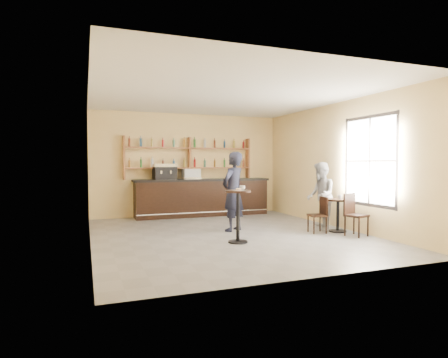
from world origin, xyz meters
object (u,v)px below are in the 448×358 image
object	(u,v)px
cafe_table	(338,215)
patron_second	(321,196)
chair_west	(317,215)
pedestal_table	(238,217)
pastry_case	(191,174)
bar_counter	(202,197)
chair_south	(357,215)
espresso_machine	(165,172)
man_main	(233,191)

from	to	relation	value
cafe_table	patron_second	world-z (taller)	patron_second
cafe_table	chair_west	distance (m)	0.55
pedestal_table	patron_second	distance (m)	2.68
pastry_case	bar_counter	bearing A→B (deg)	-2.46
pastry_case	patron_second	world-z (taller)	patron_second
bar_counter	chair_west	size ratio (longest dim) A/B	5.01
chair_south	patron_second	world-z (taller)	patron_second
espresso_machine	chair_south	distance (m)	5.65
cafe_table	patron_second	size ratio (longest dim) A/B	0.47
man_main	cafe_table	world-z (taller)	man_main
pastry_case	chair_west	world-z (taller)	pastry_case
pastry_case	man_main	xyz separation A→B (m)	(0.29, -2.77, -0.35)
bar_counter	espresso_machine	size ratio (longest dim) A/B	6.40
bar_counter	chair_south	size ratio (longest dim) A/B	4.43
man_main	cafe_table	distance (m)	2.58
bar_counter	pedestal_table	size ratio (longest dim) A/B	3.92
pedestal_table	chair_south	bearing A→B (deg)	-6.20
chair_west	man_main	bearing A→B (deg)	-109.92
chair_south	chair_west	bearing A→B (deg)	115.12
chair_south	patron_second	distance (m)	1.14
pedestal_table	cafe_table	world-z (taller)	pedestal_table
pedestal_table	patron_second	size ratio (longest dim) A/B	0.65
man_main	chair_south	world-z (taller)	man_main
bar_counter	chair_west	world-z (taller)	bar_counter
patron_second	pedestal_table	bearing A→B (deg)	-47.09
bar_counter	chair_west	xyz separation A→B (m)	(1.70, -3.70, -0.15)
cafe_table	espresso_machine	bearing A→B (deg)	132.50
chair_west	patron_second	size ratio (longest dim) A/B	0.51
man_main	chair_west	size ratio (longest dim) A/B	2.26
man_main	bar_counter	bearing A→B (deg)	-125.18
cafe_table	chair_south	xyz separation A→B (m)	(0.05, -0.60, 0.09)
man_main	cafe_table	size ratio (longest dim) A/B	2.43
pastry_case	pedestal_table	bearing A→B (deg)	-94.05
chair_south	bar_counter	bearing A→B (deg)	100.25
chair_west	chair_south	size ratio (longest dim) A/B	0.89
bar_counter	chair_west	distance (m)	4.07
pedestal_table	cafe_table	size ratio (longest dim) A/B	1.37
pedestal_table	chair_west	size ratio (longest dim) A/B	1.28
bar_counter	patron_second	world-z (taller)	patron_second
bar_counter	pastry_case	world-z (taller)	pastry_case
bar_counter	patron_second	distance (m)	3.90
chair_south	pedestal_table	bearing A→B (deg)	156.21
espresso_machine	patron_second	bearing A→B (deg)	-48.59
pastry_case	pedestal_table	size ratio (longest dim) A/B	0.48
pastry_case	patron_second	size ratio (longest dim) A/B	0.31
pastry_case	cafe_table	world-z (taller)	pastry_case
pedestal_table	cafe_table	xyz separation A→B (m)	(2.72, 0.30, -0.15)
chair_west	patron_second	bearing A→B (deg)	145.22
bar_counter	chair_west	bearing A→B (deg)	-65.35
bar_counter	pedestal_table	world-z (taller)	bar_counter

